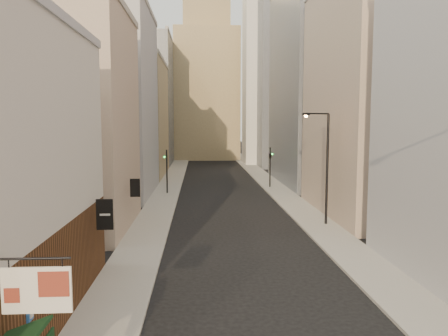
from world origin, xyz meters
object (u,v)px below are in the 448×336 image
(white_tower, at_px, (265,67))
(traffic_light_left, at_px, (167,163))
(streetlamp_mid, at_px, (325,162))
(traffic_light_right, at_px, (270,158))
(clock_tower, at_px, (207,79))

(white_tower, bearing_deg, traffic_light_left, -114.29)
(streetlamp_mid, height_order, traffic_light_left, streetlamp_mid)
(traffic_light_right, bearing_deg, white_tower, -87.71)
(streetlamp_mid, xyz_separation_m, traffic_light_left, (-13.25, 15.86, -1.47))
(traffic_light_right, bearing_deg, clock_tower, -71.98)
(traffic_light_left, bearing_deg, traffic_light_right, -170.19)
(clock_tower, xyz_separation_m, traffic_light_right, (6.94, -46.20, -13.91))
(clock_tower, bearing_deg, streetlamp_mid, -83.19)
(white_tower, bearing_deg, traffic_light_right, -97.19)
(white_tower, height_order, streetlamp_mid, white_tower)
(clock_tower, relative_size, traffic_light_right, 8.98)
(streetlamp_mid, bearing_deg, traffic_light_right, 76.64)
(clock_tower, height_order, traffic_light_right, clock_tower)
(white_tower, height_order, traffic_light_left, white_tower)
(streetlamp_mid, bearing_deg, white_tower, 70.48)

